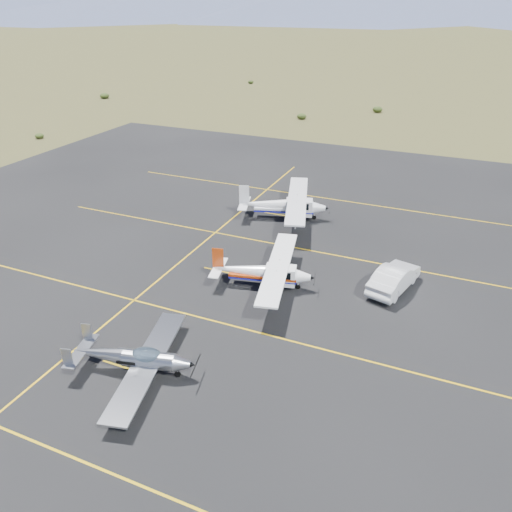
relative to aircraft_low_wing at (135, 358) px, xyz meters
The scene contains 6 objects.
ground 4.08m from the aircraft_low_wing, 62.36° to the left, with size 1600.00×1600.00×0.00m, color #383D1C.
apron 10.72m from the aircraft_low_wing, 80.05° to the left, with size 72.00×72.00×0.02m, color black.
aircraft_low_wing is the anchor object (origin of this frame).
aircraft_cessna 10.71m from the aircraft_low_wing, 75.98° to the left, with size 6.27×9.78×2.47m.
aircraft_plain 21.50m from the aircraft_low_wing, 90.39° to the left, with size 7.50×10.98×2.80m.
sedan 17.01m from the aircraft_low_wing, 51.90° to the left, with size 1.73×4.97×1.64m, color white.
Camera 1 is at (11.55, -19.20, 16.96)m, focal length 35.00 mm.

